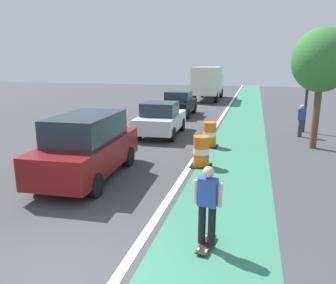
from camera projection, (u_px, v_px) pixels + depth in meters
The scene contains 13 objects.
ground_plane at pixel (59, 282), 5.41m from camera, with size 100.00×100.00×0.00m, color #424244.
bike_lane_strip at pixel (240, 137), 16.07m from camera, with size 2.50×80.00×0.01m, color #387F60.
lane_divider_stripe at pixel (210, 135), 16.45m from camera, with size 0.20×80.00×0.01m, color silver.
skateboarder_on_lane at pixel (207, 205), 6.22m from camera, with size 0.57×0.82×1.69m.
parked_suv_nearest at pixel (88, 146), 10.14m from camera, with size 2.12×4.70×2.04m.
parked_sedan_second at pixel (161, 119), 16.28m from camera, with size 2.04×4.17×1.70m.
parked_sedan_third at pixel (179, 104), 22.47m from camera, with size 1.94×4.11×1.70m.
traffic_barrel_front at pixel (201, 152), 11.38m from camera, with size 0.73×0.73×1.09m.
traffic_barrel_mid at pixel (210, 135), 14.09m from camera, with size 0.73×0.73×1.09m.
delivery_truck_down_block at pixel (209, 81), 31.86m from camera, with size 2.42×7.62×3.23m.
traffic_light_corner at pixel (310, 65), 16.39m from camera, with size 0.41×0.32×5.10m.
pedestrian_crossing at pixel (301, 120), 15.89m from camera, with size 0.34×0.20×1.61m.
street_tree_sidewalk at pixel (322, 61), 13.11m from camera, with size 2.40×2.40×5.00m.
Camera 1 is at (2.99, -4.07, 3.57)m, focal length 34.50 mm.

